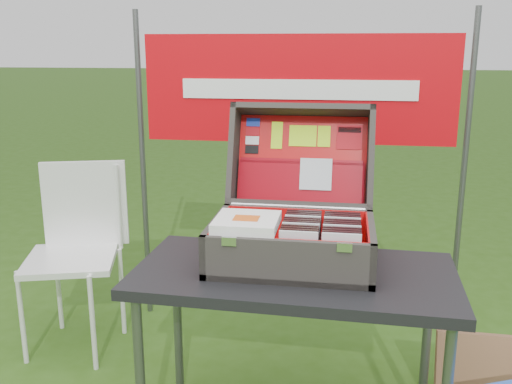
% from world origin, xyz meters
% --- Properties ---
extents(table, '(1.18, 0.62, 0.72)m').
position_xyz_m(table, '(0.09, 0.08, 0.36)').
color(table, black).
rests_on(table, ground).
extents(table_top, '(1.18, 0.62, 0.04)m').
position_xyz_m(table_top, '(0.09, 0.08, 0.70)').
color(table_top, black).
rests_on(table_top, ground).
extents(table_leg_bl, '(0.04, 0.04, 0.68)m').
position_xyz_m(table_leg_bl, '(-0.43, 0.31, 0.34)').
color(table_leg_bl, '#59595B').
rests_on(table_leg_bl, ground).
extents(table_leg_br, '(0.04, 0.04, 0.68)m').
position_xyz_m(table_leg_br, '(0.61, 0.31, 0.34)').
color(table_leg_br, '#59595B').
rests_on(table_leg_br, ground).
extents(suitcase, '(0.60, 0.59, 0.54)m').
position_xyz_m(suitcase, '(0.07, 0.20, 0.99)').
color(suitcase, '#3F3A35').
rests_on(suitcase, table).
extents(suitcase_base_bottom, '(0.60, 0.43, 0.02)m').
position_xyz_m(suitcase_base_bottom, '(0.07, 0.14, 0.74)').
color(suitcase_base_bottom, '#3F3A35').
rests_on(suitcase_base_bottom, table_top).
extents(suitcase_base_wall_front, '(0.60, 0.02, 0.16)m').
position_xyz_m(suitcase_base_wall_front, '(0.07, -0.06, 0.80)').
color(suitcase_base_wall_front, '#3F3A35').
rests_on(suitcase_base_wall_front, table_top).
extents(suitcase_base_wall_back, '(0.60, 0.02, 0.16)m').
position_xyz_m(suitcase_base_wall_back, '(0.07, 0.34, 0.80)').
color(suitcase_base_wall_back, '#3F3A35').
rests_on(suitcase_base_wall_back, table_top).
extents(suitcase_base_wall_left, '(0.02, 0.43, 0.16)m').
position_xyz_m(suitcase_base_wall_left, '(-0.22, 0.14, 0.80)').
color(suitcase_base_wall_left, '#3F3A35').
rests_on(suitcase_base_wall_left, table_top).
extents(suitcase_base_wall_right, '(0.02, 0.43, 0.16)m').
position_xyz_m(suitcase_base_wall_right, '(0.36, 0.14, 0.80)').
color(suitcase_base_wall_right, '#3F3A35').
rests_on(suitcase_base_wall_right, table_top).
extents(suitcase_liner_floor, '(0.55, 0.38, 0.01)m').
position_xyz_m(suitcase_liner_floor, '(0.07, 0.14, 0.75)').
color(suitcase_liner_floor, red).
rests_on(suitcase_liner_floor, suitcase_base_bottom).
extents(suitcase_latch_left, '(0.05, 0.01, 0.03)m').
position_xyz_m(suitcase_latch_left, '(-0.12, -0.07, 0.87)').
color(suitcase_latch_left, silver).
rests_on(suitcase_latch_left, suitcase_base_wall_front).
extents(suitcase_latch_right, '(0.05, 0.01, 0.03)m').
position_xyz_m(suitcase_latch_right, '(0.26, -0.07, 0.87)').
color(suitcase_latch_right, silver).
rests_on(suitcase_latch_right, suitcase_base_wall_front).
extents(suitcase_hinge, '(0.54, 0.02, 0.02)m').
position_xyz_m(suitcase_hinge, '(0.07, 0.36, 0.88)').
color(suitcase_hinge, silver).
rests_on(suitcase_hinge, suitcase_base_wall_back).
extents(suitcase_lid_back, '(0.60, 0.16, 0.41)m').
position_xyz_m(suitcase_lid_back, '(0.07, 0.57, 1.04)').
color(suitcase_lid_back, '#3F3A35').
rests_on(suitcase_lid_back, suitcase_base_wall_back).
extents(suitcase_lid_rim_far, '(0.60, 0.16, 0.07)m').
position_xyz_m(suitcase_lid_rim_far, '(0.07, 0.57, 1.25)').
color(suitcase_lid_rim_far, '#3F3A35').
rests_on(suitcase_lid_rim_far, suitcase_lid_back).
extents(suitcase_lid_rim_near, '(0.60, 0.16, 0.07)m').
position_xyz_m(suitcase_lid_rim_near, '(0.07, 0.44, 0.87)').
color(suitcase_lid_rim_near, '#3F3A35').
rests_on(suitcase_lid_rim_near, suitcase_lid_back).
extents(suitcase_lid_rim_left, '(0.02, 0.29, 0.46)m').
position_xyz_m(suitcase_lid_rim_left, '(-0.22, 0.50, 1.06)').
color(suitcase_lid_rim_left, '#3F3A35').
rests_on(suitcase_lid_rim_left, suitcase_lid_back).
extents(suitcase_lid_rim_right, '(0.02, 0.29, 0.46)m').
position_xyz_m(suitcase_lid_rim_right, '(0.36, 0.50, 1.06)').
color(suitcase_lid_rim_right, '#3F3A35').
rests_on(suitcase_lid_rim_right, suitcase_lid_back).
extents(suitcase_lid_liner, '(0.55, 0.13, 0.36)m').
position_xyz_m(suitcase_lid_liner, '(0.07, 0.55, 1.04)').
color(suitcase_lid_liner, red).
rests_on(suitcase_lid_liner, suitcase_lid_back).
extents(suitcase_liner_wall_front, '(0.55, 0.01, 0.14)m').
position_xyz_m(suitcase_liner_wall_front, '(0.07, -0.04, 0.82)').
color(suitcase_liner_wall_front, red).
rests_on(suitcase_liner_wall_front, suitcase_base_bottom).
extents(suitcase_liner_wall_back, '(0.55, 0.01, 0.14)m').
position_xyz_m(suitcase_liner_wall_back, '(0.07, 0.33, 0.82)').
color(suitcase_liner_wall_back, red).
rests_on(suitcase_liner_wall_back, suitcase_base_bottom).
extents(suitcase_liner_wall_left, '(0.01, 0.38, 0.14)m').
position_xyz_m(suitcase_liner_wall_left, '(-0.20, 0.14, 0.82)').
color(suitcase_liner_wall_left, red).
rests_on(suitcase_liner_wall_left, suitcase_base_bottom).
extents(suitcase_liner_wall_right, '(0.01, 0.38, 0.14)m').
position_xyz_m(suitcase_liner_wall_right, '(0.34, 0.14, 0.82)').
color(suitcase_liner_wall_right, red).
rests_on(suitcase_liner_wall_right, suitcase_base_bottom).
extents(suitcase_lid_pocket, '(0.53, 0.09, 0.17)m').
position_xyz_m(suitcase_lid_pocket, '(0.07, 0.50, 0.95)').
color(suitcase_lid_pocket, '#87000A').
rests_on(suitcase_lid_pocket, suitcase_lid_liner).
extents(suitcase_pocket_edge, '(0.52, 0.03, 0.03)m').
position_xyz_m(suitcase_pocket_edge, '(0.07, 0.52, 1.04)').
color(suitcase_pocket_edge, '#87000A').
rests_on(suitcase_pocket_edge, suitcase_lid_pocket).
extents(suitcase_pocket_cd, '(0.13, 0.05, 0.13)m').
position_xyz_m(suitcase_pocket_cd, '(0.13, 0.50, 0.99)').
color(suitcase_pocket_cd, silver).
rests_on(suitcase_pocket_cd, suitcase_lid_pocket).
extents(lid_sticker_cc_a, '(0.06, 0.01, 0.04)m').
position_xyz_m(lid_sticker_cc_a, '(-0.15, 0.60, 1.19)').
color(lid_sticker_cc_a, '#1933B2').
rests_on(lid_sticker_cc_a, suitcase_lid_liner).
extents(lid_sticker_cc_b, '(0.06, 0.01, 0.04)m').
position_xyz_m(lid_sticker_cc_b, '(-0.15, 0.59, 1.15)').
color(lid_sticker_cc_b, '#B50B14').
rests_on(lid_sticker_cc_b, suitcase_lid_liner).
extents(lid_sticker_cc_c, '(0.06, 0.01, 0.04)m').
position_xyz_m(lid_sticker_cc_c, '(-0.15, 0.57, 1.12)').
color(lid_sticker_cc_c, white).
rests_on(lid_sticker_cc_c, suitcase_lid_liner).
extents(lid_sticker_cc_d, '(0.06, 0.01, 0.04)m').
position_xyz_m(lid_sticker_cc_d, '(-0.15, 0.56, 1.08)').
color(lid_sticker_cc_d, black).
rests_on(lid_sticker_cc_d, suitcase_lid_liner).
extents(lid_card_neon_tall, '(0.05, 0.04, 0.11)m').
position_xyz_m(lid_card_neon_tall, '(-0.04, 0.58, 1.14)').
color(lid_card_neon_tall, '#B9F712').
rests_on(lid_card_neon_tall, suitcase_lid_liner).
extents(lid_card_neon_main, '(0.12, 0.03, 0.09)m').
position_xyz_m(lid_card_neon_main, '(0.07, 0.58, 1.14)').
color(lid_card_neon_main, '#B9F712').
rests_on(lid_card_neon_main, suitcase_lid_liner).
extents(lid_card_neon_small, '(0.05, 0.03, 0.09)m').
position_xyz_m(lid_card_neon_small, '(0.16, 0.58, 1.14)').
color(lid_card_neon_small, '#B9F712').
rests_on(lid_card_neon_small, suitcase_lid_liner).
extents(lid_sticker_band, '(0.11, 0.04, 0.10)m').
position_xyz_m(lid_sticker_band, '(0.27, 0.58, 1.14)').
color(lid_sticker_band, '#B50B14').
rests_on(lid_sticker_band, suitcase_lid_liner).
extents(lid_sticker_band_bar, '(0.10, 0.01, 0.02)m').
position_xyz_m(lid_sticker_band_bar, '(0.27, 0.59, 1.17)').
color(lid_sticker_band_bar, black).
rests_on(lid_sticker_band_bar, suitcase_lid_liner).
extents(cd_left_0, '(0.13, 0.01, 0.15)m').
position_xyz_m(cd_left_0, '(0.11, -0.02, 0.83)').
color(cd_left_0, silver).
rests_on(cd_left_0, suitcase_liner_floor).
extents(cd_left_1, '(0.13, 0.01, 0.15)m').
position_xyz_m(cd_left_1, '(0.11, 0.00, 0.83)').
color(cd_left_1, black).
rests_on(cd_left_1, suitcase_liner_floor).
extents(cd_left_2, '(0.13, 0.01, 0.15)m').
position_xyz_m(cd_left_2, '(0.11, 0.02, 0.83)').
color(cd_left_2, black).
rests_on(cd_left_2, suitcase_liner_floor).
extents(cd_left_3, '(0.13, 0.01, 0.15)m').
position_xyz_m(cd_left_3, '(0.11, 0.05, 0.83)').
color(cd_left_3, black).
rests_on(cd_left_3, suitcase_liner_floor).
extents(cd_left_4, '(0.13, 0.01, 0.15)m').
position_xyz_m(cd_left_4, '(0.11, 0.07, 0.83)').
color(cd_left_4, silver).
rests_on(cd_left_4, suitcase_liner_floor).
extents(cd_left_5, '(0.13, 0.01, 0.15)m').
position_xyz_m(cd_left_5, '(0.11, 0.10, 0.83)').
color(cd_left_5, black).
rests_on(cd_left_5, suitcase_liner_floor).
extents(cd_left_6, '(0.13, 0.01, 0.15)m').
position_xyz_m(cd_left_6, '(0.11, 0.12, 0.83)').
color(cd_left_6, black).
rests_on(cd_left_6, suitcase_liner_floor).
extents(cd_left_7, '(0.13, 0.01, 0.15)m').
position_xyz_m(cd_left_7, '(0.11, 0.14, 0.83)').
color(cd_left_7, black).
rests_on(cd_left_7, suitcase_liner_floor).
extents(cd_left_8, '(0.13, 0.01, 0.15)m').
position_xyz_m(cd_left_8, '(0.11, 0.17, 0.83)').
color(cd_left_8, silver).
rests_on(cd_left_8, suitcase_liner_floor).
extents(cd_left_9, '(0.13, 0.01, 0.15)m').
position_xyz_m(cd_left_9, '(0.11, 0.19, 0.83)').
color(cd_left_9, black).
rests_on(cd_left_9, suitcase_liner_floor).
extents(cd_left_10, '(0.13, 0.01, 0.15)m').
position_xyz_m(cd_left_10, '(0.11, 0.21, 0.83)').
color(cd_left_10, black).
rests_on(cd_left_10, suitcase_liner_floor).
extents(cd_left_11, '(0.13, 0.01, 0.15)m').
position_xyz_m(cd_left_11, '(0.11, 0.24, 0.83)').
color(cd_left_11, black).
rests_on(cd_left_11, suitcase_liner_floor).
extents(cd_right_0, '(0.13, 0.01, 0.15)m').
position_xyz_m(cd_right_0, '(0.25, -0.02, 0.83)').
color(cd_right_0, silver).
rests_on(cd_right_0, suitcase_liner_floor).
extents(cd_right_1, '(0.13, 0.01, 0.15)m').
position_xyz_m(cd_right_1, '(0.25, 0.00, 0.83)').
color(cd_right_1, black).
rests_on(cd_right_1, suitcase_liner_floor).
extents(cd_right_2, '(0.13, 0.01, 0.15)m').
position_xyz_m(cd_right_2, '(0.25, 0.02, 0.83)').
color(cd_right_2, black).
rests_on(cd_right_2, suitcase_liner_floor).
extents(cd_right_3, '(0.13, 0.01, 0.15)m').
position_xyz_m(cd_right_3, '(0.25, 0.05, 0.83)').
color(cd_right_3, black).
rests_on(cd_right_3, suitcase_liner_floor).
extents(cd_right_4, '(0.13, 0.01, 0.15)m').
position_xyz_m(cd_right_4, '(0.25, 0.07, 0.83)').
color(cd_right_4, silver).
rests_on(cd_right_4, suitcase_liner_floor).
extents(cd_right_5, '(0.13, 0.01, 0.15)m').
position_xyz_m(cd_right_5, '(0.25, 0.10, 0.83)').
color(cd_right_5, black).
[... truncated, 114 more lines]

